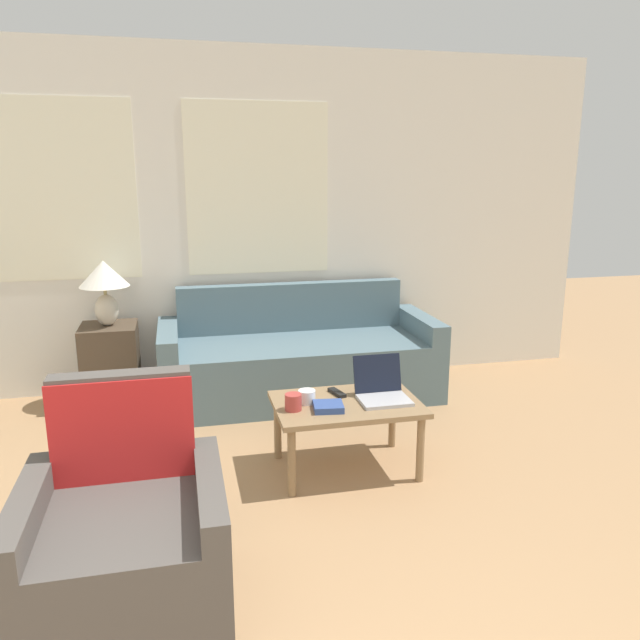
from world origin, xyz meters
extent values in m
cube|color=white|center=(0.00, 4.20, 1.30)|extent=(6.81, 0.05, 2.60)
cube|color=white|center=(-0.81, 4.17, 1.55)|extent=(1.10, 0.01, 1.30)
cube|color=white|center=(0.64, 4.17, 1.55)|extent=(1.10, 0.01, 1.30)
cube|color=slate|center=(0.87, 3.70, 0.22)|extent=(1.78, 0.82, 0.45)
cube|color=slate|center=(0.87, 4.05, 0.41)|extent=(1.78, 0.12, 0.83)
cube|color=slate|center=(-0.09, 3.70, 0.30)|extent=(0.14, 0.82, 0.60)
cube|color=slate|center=(1.83, 3.70, 0.30)|extent=(0.14, 0.82, 0.60)
cube|color=#514C47|center=(-0.25, 1.50, 0.22)|extent=(0.56, 0.72, 0.44)
cube|color=#514C47|center=(-0.25, 1.81, 0.45)|extent=(0.56, 0.10, 0.89)
cube|color=#514C47|center=(-0.58, 1.50, 0.28)|extent=(0.10, 0.72, 0.56)
cube|color=#514C47|center=(0.08, 1.50, 0.28)|extent=(0.10, 0.72, 0.56)
cube|color=red|center=(-0.25, 1.76, 0.55)|extent=(0.57, 0.01, 0.64)
cube|color=#4C3D2D|center=(-0.51, 3.89, 0.30)|extent=(0.40, 0.40, 0.60)
ellipsoid|color=beige|center=(-0.51, 3.89, 0.71)|extent=(0.17, 0.17, 0.23)
cylinder|color=tan|center=(-0.51, 3.89, 0.86)|extent=(0.02, 0.02, 0.06)
cone|color=white|center=(-0.51, 3.89, 0.98)|extent=(0.35, 0.35, 0.18)
cube|color=#8E704C|center=(0.90, 2.49, 0.40)|extent=(0.82, 0.56, 0.03)
cylinder|color=#8E704C|center=(0.53, 2.26, 0.19)|extent=(0.04, 0.04, 0.38)
cylinder|color=#8E704C|center=(1.26, 2.26, 0.19)|extent=(0.04, 0.04, 0.38)
cylinder|color=#8E704C|center=(0.53, 2.72, 0.19)|extent=(0.04, 0.04, 0.38)
cylinder|color=#8E704C|center=(1.26, 2.72, 0.19)|extent=(0.04, 0.04, 0.38)
cube|color=#B7B7BC|center=(1.11, 2.44, 0.42)|extent=(0.28, 0.22, 0.02)
cube|color=black|center=(1.11, 2.58, 0.54)|extent=(0.28, 0.07, 0.22)
cylinder|color=#B23D38|center=(0.58, 2.44, 0.46)|extent=(0.09, 0.09, 0.09)
cylinder|color=white|center=(0.67, 2.52, 0.45)|extent=(0.10, 0.10, 0.08)
cube|color=#334C8E|center=(0.77, 2.40, 0.43)|extent=(0.18, 0.17, 0.04)
cube|color=black|center=(0.87, 2.62, 0.42)|extent=(0.08, 0.16, 0.02)
camera|label=1|loc=(0.00, -0.72, 1.70)|focal=35.00mm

